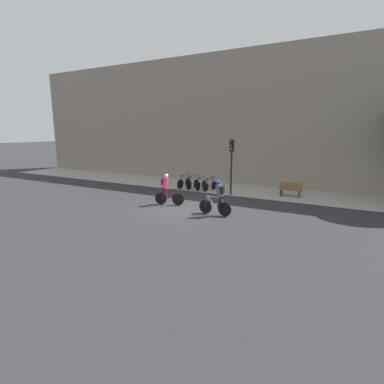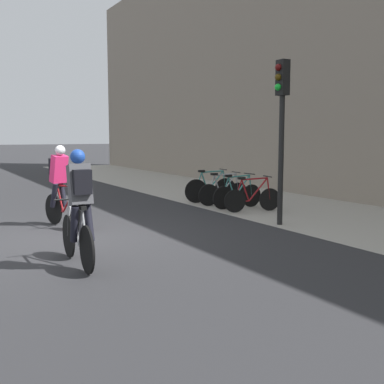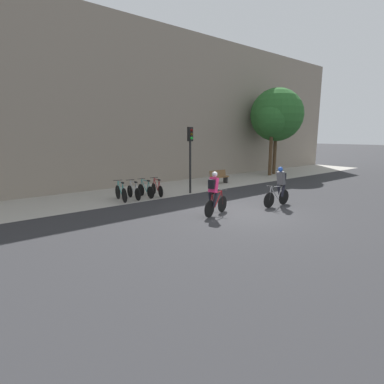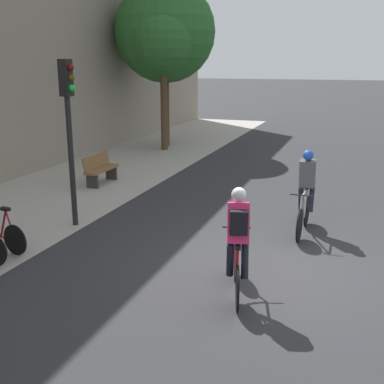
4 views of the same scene
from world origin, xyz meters
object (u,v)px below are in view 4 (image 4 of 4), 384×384
object	(u,v)px
cyclist_pink	(238,241)
bench	(100,169)
traffic_light_pole	(69,113)
cyclist_grey	(306,189)

from	to	relation	value
cyclist_pink	bench	world-z (taller)	cyclist_pink
traffic_light_pole	cyclist_pink	bearing A→B (deg)	-117.26
cyclist_pink	traffic_light_pole	bearing A→B (deg)	62.74
cyclist_grey	bench	size ratio (longest dim) A/B	1.26
cyclist_grey	cyclist_pink	bearing A→B (deg)	170.05
cyclist_pink	cyclist_grey	world-z (taller)	cyclist_grey
cyclist_pink	bench	distance (m)	8.13
traffic_light_pole	bench	xyz separation A→B (m)	(3.57, 1.40, -2.05)
cyclist_pink	bench	size ratio (longest dim) A/B	1.25
cyclist_grey	bench	xyz separation A→B (m)	(2.29, 6.31, -0.49)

